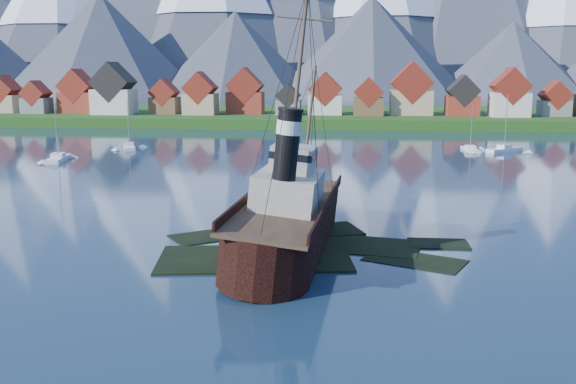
# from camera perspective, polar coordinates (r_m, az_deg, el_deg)

# --- Properties ---
(ground) EXTENTS (1400.00, 1400.00, 0.00)m
(ground) POSITION_cam_1_polar(r_m,az_deg,el_deg) (62.39, 0.03, -5.56)
(ground) COLOR #182D43
(ground) RESTS_ON ground
(shoal) EXTENTS (31.71, 21.24, 1.14)m
(shoal) POSITION_cam_1_polar(r_m,az_deg,el_deg) (64.42, 1.79, -5.36)
(shoal) COLOR black
(shoal) RESTS_ON ground
(shore_bank) EXTENTS (600.00, 80.00, 3.20)m
(shore_bank) POSITION_cam_1_polar(r_m,az_deg,el_deg) (230.34, 3.95, 6.42)
(shore_bank) COLOR #164213
(shore_bank) RESTS_ON ground
(seawall) EXTENTS (600.00, 2.50, 2.00)m
(seawall) POSITION_cam_1_polar(r_m,az_deg,el_deg) (192.49, 3.67, 5.56)
(seawall) COLOR #3F3D38
(seawall) RESTS_ON ground
(town) EXTENTS (250.96, 16.69, 17.30)m
(town) POSITION_cam_1_polar(r_m,az_deg,el_deg) (215.45, -5.07, 8.49)
(town) COLOR maroon
(town) RESTS_ON ground
(tugboat_wreck) EXTENTS (7.67, 33.05, 26.19)m
(tugboat_wreck) POSITION_cam_1_polar(r_m,az_deg,el_deg) (64.18, -0.15, -2.07)
(tugboat_wreck) COLOR black
(tugboat_wreck) RESTS_ON ground
(sailboat_a) EXTENTS (4.46, 10.72, 12.73)m
(sailboat_a) POSITION_cam_1_polar(r_m,az_deg,el_deg) (133.71, -19.74, 2.75)
(sailboat_a) COLOR white
(sailboat_a) RESTS_ON ground
(sailboat_c) EXTENTS (5.32, 9.18, 11.56)m
(sailboat_c) POSITION_cam_1_polar(r_m,az_deg,el_deg) (149.41, -13.92, 3.84)
(sailboat_c) COLOR white
(sailboat_c) RESTS_ON ground
(sailboat_d) EXTENTS (8.89, 7.67, 12.88)m
(sailboat_d) POSITION_cam_1_polar(r_m,az_deg,el_deg) (147.67, 18.67, 3.53)
(sailboat_d) COLOR white
(sailboat_d) RESTS_ON ground
(sailboat_e) EXTENTS (2.83, 9.04, 10.33)m
(sailboat_e) POSITION_cam_1_polar(r_m,az_deg,el_deg) (146.79, 15.90, 3.61)
(sailboat_e) COLOR white
(sailboat_e) RESTS_ON ground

